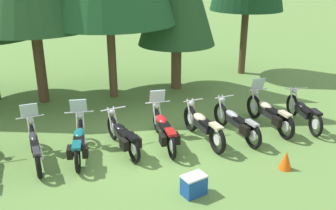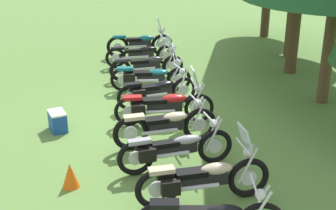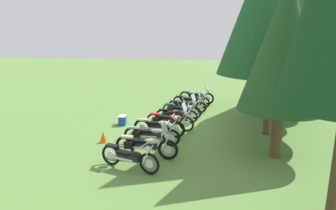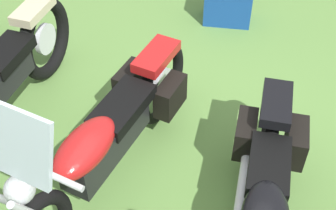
{
  "view_description": "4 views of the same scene",
  "coord_description": "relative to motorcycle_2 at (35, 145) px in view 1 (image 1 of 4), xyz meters",
  "views": [
    {
      "loc": [
        -3.21,
        -8.46,
        4.72
      ],
      "look_at": [
        0.98,
        0.43,
        0.94
      ],
      "focal_mm": 39.44,
      "sensor_mm": 36.0,
      "label": 1
    },
    {
      "loc": [
        10.42,
        -3.13,
        4.7
      ],
      "look_at": [
        0.97,
        -0.07,
        0.62
      ],
      "focal_mm": 50.2,
      "sensor_mm": 36.0,
      "label": 2
    },
    {
      "loc": [
        13.78,
        1.97,
        4.39
      ],
      "look_at": [
        -0.28,
        -0.27,
        0.99
      ],
      "focal_mm": 31.24,
      "sensor_mm": 36.0,
      "label": 3
    },
    {
      "loc": [
        -0.4,
        1.88,
        2.88
      ],
      "look_at": [
        0.21,
        -0.17,
        0.82
      ],
      "focal_mm": 48.88,
      "sensor_mm": 36.0,
      "label": 4
    }
  ],
  "objects": [
    {
      "name": "motorcycle_6",
      "position": [
        4.41,
        -0.83,
        0.03
      ],
      "size": [
        0.61,
        2.33,
        1.04
      ],
      "rotation": [
        0.0,
        0.0,
        1.54
      ],
      "color": "black",
      "rests_on": "ground_plane"
    },
    {
      "name": "traffic_cone",
      "position": [
        5.48,
        -3.02,
        -0.2
      ],
      "size": [
        0.32,
        0.32,
        0.48
      ],
      "primitive_type": "cone",
      "color": "#EA590F",
      "rests_on": "ground_plane"
    },
    {
      "name": "motorcycle_8",
      "position": [
        6.7,
        -0.91,
        0.04
      ],
      "size": [
        0.68,
        2.41,
        1.39
      ],
      "rotation": [
        0.0,
        0.0,
        1.48
      ],
      "color": "black",
      "rests_on": "ground_plane"
    },
    {
      "name": "motorcycle_9",
      "position": [
        7.78,
        -1.2,
        0.01
      ],
      "size": [
        0.93,
        2.2,
        1.02
      ],
      "rotation": [
        0.0,
        0.0,
        1.26
      ],
      "color": "black",
      "rests_on": "ground_plane"
    },
    {
      "name": "ground_plane",
      "position": [
        2.71,
        -0.49,
        -0.44
      ],
      "size": [
        80.0,
        80.0,
        0.0
      ],
      "primitive_type": "plane",
      "color": "#608C42"
    },
    {
      "name": "motorcycle_4",
      "position": [
        2.2,
        -0.41,
        -0.0
      ],
      "size": [
        0.72,
        2.19,
        1.0
      ],
      "rotation": [
        0.0,
        0.0,
        1.63
      ],
      "color": "black",
      "rests_on": "ground_plane"
    },
    {
      "name": "picnic_cooler",
      "position": [
        2.92,
        -3.0,
        -0.21
      ],
      "size": [
        0.56,
        0.42,
        0.47
      ],
      "color": "#19479E",
      "rests_on": "ground_plane"
    },
    {
      "name": "motorcycle_3",
      "position": [
        1.07,
        -0.26,
        0.01
      ],
      "size": [
        1.0,
        2.22,
        1.35
      ],
      "rotation": [
        0.0,
        0.0,
        1.29
      ],
      "color": "black",
      "rests_on": "ground_plane"
    },
    {
      "name": "motorcycle_2",
      "position": [
        0.0,
        0.0,
        0.0
      ],
      "size": [
        0.7,
        2.31,
        1.35
      ],
      "rotation": [
        0.0,
        0.0,
        1.54
      ],
      "color": "black",
      "rests_on": "ground_plane"
    },
    {
      "name": "motorcycle_5",
      "position": [
        3.33,
        -0.56,
        0.04
      ],
      "size": [
        0.88,
        2.37,
        1.37
      ],
      "rotation": [
        0.0,
        0.0,
        1.39
      ],
      "color": "black",
      "rests_on": "ground_plane"
    },
    {
      "name": "motorcycle_7",
      "position": [
        5.44,
        -1.0,
        0.0
      ],
      "size": [
        0.64,
        2.36,
        1.02
      ],
      "rotation": [
        0.0,
        0.0,
        1.55
      ],
      "color": "black",
      "rests_on": "ground_plane"
    }
  ]
}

